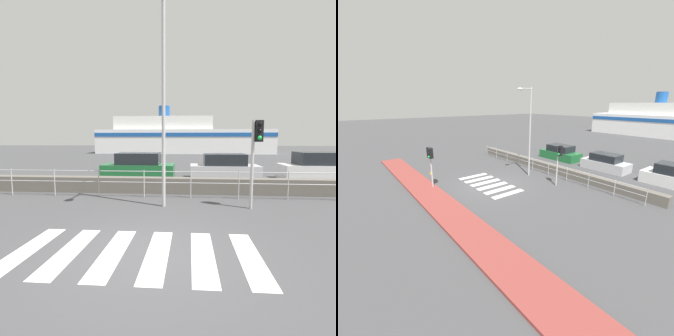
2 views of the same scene
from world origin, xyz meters
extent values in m
plane|color=#424244|center=(0.00, 0.00, 0.00)|extent=(160.00, 160.00, 0.00)
cube|color=brown|center=(0.00, -4.10, 0.06)|extent=(24.00, 1.80, 0.12)
cube|color=silver|center=(-2.48, 0.00, 0.00)|extent=(0.45, 2.40, 0.01)
cube|color=silver|center=(-1.58, 0.00, 0.00)|extent=(0.45, 2.40, 0.01)
cube|color=silver|center=(-0.68, 0.00, 0.00)|extent=(0.45, 2.40, 0.01)
cube|color=silver|center=(0.22, 0.00, 0.00)|extent=(0.45, 2.40, 0.01)
cube|color=silver|center=(1.12, 0.00, 0.00)|extent=(0.45, 2.40, 0.01)
cube|color=silver|center=(2.02, 0.00, 0.00)|extent=(0.45, 2.40, 0.01)
cube|color=#605B54|center=(0.00, 5.86, 0.33)|extent=(18.12, 0.55, 0.66)
cylinder|color=#B2B2B5|center=(0.00, 4.98, 1.02)|extent=(16.30, 0.03, 0.03)
cylinder|color=#B2B2B5|center=(0.00, 4.98, 0.59)|extent=(16.30, 0.03, 0.03)
cylinder|color=#B2B2B5|center=(-8.15, 4.98, 0.54)|extent=(0.04, 0.04, 1.08)
cylinder|color=#B2B2B5|center=(-6.34, 4.98, 0.54)|extent=(0.04, 0.04, 1.08)
cylinder|color=#B2B2B5|center=(-4.53, 4.98, 0.54)|extent=(0.04, 0.04, 1.08)
cylinder|color=#B2B2B5|center=(-2.72, 4.98, 0.54)|extent=(0.04, 0.04, 1.08)
cylinder|color=#B2B2B5|center=(-0.91, 4.98, 0.54)|extent=(0.04, 0.04, 1.08)
cylinder|color=#B2B2B5|center=(0.91, 4.98, 0.54)|extent=(0.04, 0.04, 1.08)
cylinder|color=#B2B2B5|center=(2.72, 4.98, 0.54)|extent=(0.04, 0.04, 1.08)
cylinder|color=#B2B2B5|center=(4.53, 4.98, 0.54)|extent=(0.04, 0.04, 1.08)
cylinder|color=#B2B2B5|center=(6.34, 4.98, 0.54)|extent=(0.04, 0.04, 1.08)
cylinder|color=#B2B2B5|center=(8.15, 4.98, 0.54)|extent=(0.04, 0.04, 1.08)
cylinder|color=#B2B2B5|center=(-1.90, -3.46, 1.41)|extent=(0.10, 0.10, 2.81)
cube|color=black|center=(-2.07, -3.46, 2.47)|extent=(0.24, 0.24, 0.68)
sphere|color=black|center=(-2.07, -3.32, 2.68)|extent=(0.13, 0.13, 0.13)
sphere|color=black|center=(-2.07, -3.32, 2.47)|extent=(0.13, 0.13, 0.13)
sphere|color=#19D84C|center=(-2.07, -3.32, 2.26)|extent=(0.13, 0.13, 0.13)
cube|color=black|center=(-1.73, -3.46, 2.47)|extent=(0.24, 0.24, 0.68)
sphere|color=black|center=(-1.73, -3.60, 2.68)|extent=(0.13, 0.13, 0.13)
sphere|color=black|center=(-1.73, -3.60, 2.47)|extent=(0.13, 0.13, 0.13)
sphere|color=#19D84C|center=(-1.73, -3.60, 2.26)|extent=(0.13, 0.13, 0.13)
cube|color=yellow|center=(-2.01, -3.46, 1.05)|extent=(0.10, 0.14, 0.18)
cylinder|color=#B2B2B5|center=(2.86, 3.63, 1.43)|extent=(0.10, 0.10, 2.86)
cube|color=black|center=(3.03, 3.63, 2.52)|extent=(0.24, 0.24, 0.68)
sphere|color=black|center=(3.03, 3.49, 2.73)|extent=(0.13, 0.13, 0.13)
sphere|color=black|center=(3.03, 3.49, 2.52)|extent=(0.13, 0.13, 0.13)
sphere|color=#19D84C|center=(3.03, 3.49, 2.31)|extent=(0.13, 0.13, 0.13)
cylinder|color=#B2B2B5|center=(-0.01, 3.69, 3.37)|extent=(0.12, 0.12, 6.75)
cylinder|color=#B2B2B5|center=(-0.01, 3.15, 6.60)|extent=(0.07, 1.09, 0.07)
ellipsoid|color=silver|center=(-0.01, 2.60, 6.55)|extent=(0.32, 0.42, 0.19)
cube|color=white|center=(-3.22, 37.69, 4.66)|extent=(15.05, 6.29, 2.01)
cube|color=#194C99|center=(0.00, 33.74, 2.85)|extent=(26.87, 0.08, 0.59)
cylinder|color=#194C99|center=(-3.22, 37.69, 6.57)|extent=(1.80, 1.80, 1.80)
cube|color=#1E6633|center=(-2.10, 10.08, 0.40)|extent=(4.12, 1.88, 0.80)
cube|color=#1E2328|center=(-2.10, 10.08, 1.13)|extent=(2.47, 1.65, 0.66)
cube|color=#BCBCC1|center=(2.84, 10.08, 0.39)|extent=(3.85, 1.73, 0.79)
cube|color=#1E2328|center=(2.84, 10.08, 1.11)|extent=(2.31, 1.52, 0.64)
camera|label=1|loc=(0.84, -4.96, 2.29)|focal=28.00mm
camera|label=2|loc=(12.54, -8.26, 5.61)|focal=24.00mm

